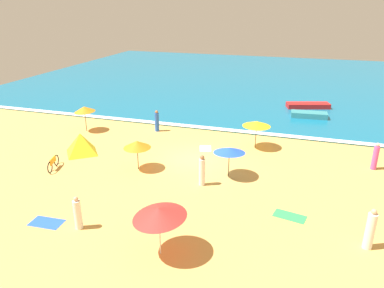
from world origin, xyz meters
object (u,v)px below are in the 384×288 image
(parked_bicycle, at_px, (53,163))
(small_boat_0, at_px, (309,115))
(beachgoer_1, at_px, (157,121))
(beach_umbrella_2, at_px, (137,144))
(beachgoer_5, at_px, (202,171))
(beach_tent, at_px, (81,143))
(beach_umbrella_5, at_px, (84,109))
(beach_umbrella_3, at_px, (229,150))
(beach_umbrella_1, at_px, (159,213))
(beach_umbrella_4, at_px, (257,124))
(beachgoer_3, at_px, (375,157))
(beachgoer_0, at_px, (370,230))
(small_boat_1, at_px, (308,105))
(beachgoer_4, at_px, (78,214))

(parked_bicycle, height_order, small_boat_0, parked_bicycle)
(beachgoer_1, xyz_separation_m, small_boat_0, (11.81, 7.34, -0.48))
(beach_umbrella_2, xyz_separation_m, beachgoer_5, (4.44, -0.84, -0.80))
(beach_tent, bearing_deg, beach_umbrella_5, 118.82)
(beach_umbrella_3, height_order, parked_bicycle, beach_umbrella_3)
(beach_umbrella_1, xyz_separation_m, beach_umbrella_3, (1.19, 8.00, -0.27))
(beach_umbrella_2, bearing_deg, beach_umbrella_4, 41.64)
(beach_umbrella_2, relative_size, beachgoer_5, 1.14)
(beach_umbrella_1, height_order, beachgoer_1, beach_umbrella_1)
(beach_umbrella_4, relative_size, beachgoer_3, 1.55)
(beachgoer_0, bearing_deg, beach_umbrella_2, 161.58)
(beachgoer_3, bearing_deg, beach_umbrella_5, 177.53)
(beach_umbrella_5, bearing_deg, parked_bicycle, -73.65)
(beachgoer_1, xyz_separation_m, small_boat_1, (11.66, 10.64, -0.49))
(beach_umbrella_3, height_order, small_boat_1, beach_umbrella_3)
(beach_umbrella_2, bearing_deg, beachgoer_1, 103.19)
(beach_umbrella_5, distance_m, beachgoer_1, 5.90)
(beach_umbrella_4, xyz_separation_m, beach_tent, (-11.43, -4.66, -1.11))
(beach_tent, relative_size, beachgoer_1, 1.25)
(beach_tent, xyz_separation_m, beachgoer_1, (3.23, 5.93, 0.09))
(beach_umbrella_1, relative_size, beachgoer_1, 1.75)
(beach_umbrella_3, height_order, small_boat_0, beach_umbrella_3)
(beach_umbrella_3, distance_m, beachgoer_0, 8.76)
(beach_umbrella_3, xyz_separation_m, parked_bicycle, (-10.86, -2.24, -1.36))
(beach_tent, distance_m, small_boat_0, 20.05)
(beach_umbrella_4, bearing_deg, small_boat_1, 73.81)
(beachgoer_1, relative_size, beachgoer_3, 0.99)
(beach_umbrella_1, distance_m, beachgoer_3, 15.35)
(beachgoer_1, relative_size, small_boat_1, 0.41)
(beach_umbrella_2, bearing_deg, beach_umbrella_5, 143.19)
(beach_umbrella_4, height_order, beachgoer_0, beach_umbrella_4)
(beachgoer_3, distance_m, small_boat_1, 13.92)
(beach_umbrella_1, xyz_separation_m, beachgoer_4, (-4.34, 0.58, -1.23))
(beachgoer_3, bearing_deg, parked_bicycle, -162.72)
(beach_umbrella_2, distance_m, small_boat_1, 20.40)
(beach_tent, distance_m, beachgoer_3, 19.41)
(beach_umbrella_5, bearing_deg, beach_umbrella_2, -36.81)
(beachgoer_5, bearing_deg, beachgoer_3, 28.48)
(beach_umbrella_5, bearing_deg, small_boat_1, 35.59)
(beach_umbrella_2, bearing_deg, beach_umbrella_1, -58.52)
(beach_umbrella_1, relative_size, beachgoer_3, 1.73)
(beach_tent, relative_size, beachgoer_0, 1.14)
(beach_umbrella_5, distance_m, beachgoer_0, 22.31)
(small_boat_0, bearing_deg, beach_umbrella_3, -108.01)
(beach_umbrella_4, relative_size, small_boat_0, 0.85)
(beach_umbrella_4, bearing_deg, parked_bicycle, -147.81)
(beach_umbrella_2, xyz_separation_m, parked_bicycle, (-5.18, -1.56, -1.30))
(small_boat_0, bearing_deg, beach_umbrella_1, -104.59)
(beachgoer_3, bearing_deg, beach_tent, -170.17)
(beach_umbrella_2, xyz_separation_m, small_boat_1, (10.00, 17.73, -1.34))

